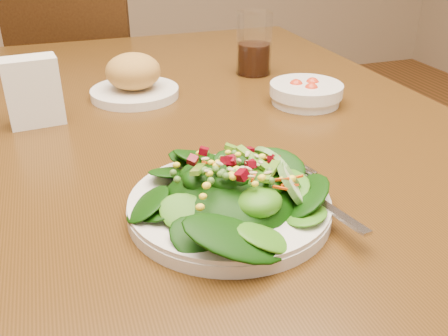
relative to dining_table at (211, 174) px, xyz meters
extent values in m
cube|color=#492C10|center=(0.00, 0.00, 0.08)|extent=(0.90, 1.40, 0.04)
cylinder|color=#331E0A|center=(-0.39, 0.64, -0.29)|extent=(0.07, 0.07, 0.71)
cylinder|color=#331E0A|center=(0.39, 0.64, -0.29)|extent=(0.07, 0.07, 0.71)
cube|color=#331E0A|center=(-0.13, 1.00, -0.24)|extent=(0.51, 0.51, 0.04)
cylinder|color=#331E0A|center=(0.09, 1.10, -0.45)|extent=(0.04, 0.04, 0.39)
cylinder|color=#331E0A|center=(-0.24, 1.22, -0.45)|extent=(0.04, 0.04, 0.39)
cylinder|color=#331E0A|center=(-0.03, 0.78, -0.45)|extent=(0.04, 0.04, 0.39)
cylinder|color=#331E0A|center=(-0.35, 0.89, -0.45)|extent=(0.04, 0.04, 0.39)
cube|color=#331E0A|center=(-0.19, 0.82, 0.00)|extent=(0.37, 0.15, 0.44)
cylinder|color=white|center=(-0.06, -0.28, 0.11)|extent=(0.25, 0.25, 0.02)
ellipsoid|color=black|center=(-0.06, -0.28, 0.14)|extent=(0.17, 0.17, 0.04)
cube|color=silver|center=(0.04, -0.31, 0.12)|extent=(0.05, 0.18, 0.01)
cylinder|color=white|center=(-0.10, 0.18, 0.11)|extent=(0.17, 0.17, 0.02)
ellipsoid|color=#AF8748|center=(-0.10, 0.18, 0.15)|extent=(0.11, 0.11, 0.07)
cylinder|color=white|center=(0.20, 0.04, 0.12)|extent=(0.14, 0.14, 0.04)
sphere|color=red|center=(0.22, 0.05, 0.13)|extent=(0.03, 0.03, 0.03)
sphere|color=red|center=(0.19, 0.05, 0.13)|extent=(0.03, 0.03, 0.03)
sphere|color=red|center=(0.20, 0.02, 0.13)|extent=(0.03, 0.03, 0.03)
cylinder|color=silver|center=(0.18, 0.25, 0.17)|extent=(0.08, 0.08, 0.14)
cylinder|color=black|center=(0.18, 0.25, 0.14)|extent=(0.07, 0.07, 0.07)
cube|color=white|center=(-0.28, 0.10, 0.16)|extent=(0.09, 0.06, 0.12)
cube|color=white|center=(-0.28, 0.10, 0.17)|extent=(0.08, 0.05, 0.10)
camera|label=1|loc=(-0.24, -0.77, 0.43)|focal=40.00mm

